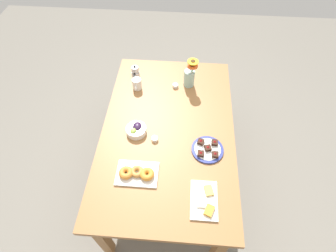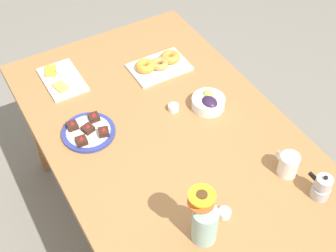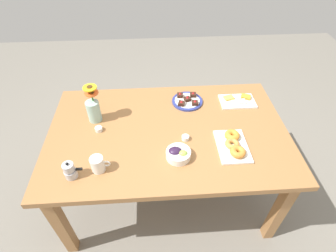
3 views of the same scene
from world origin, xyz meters
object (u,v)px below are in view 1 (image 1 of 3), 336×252
object	(u,v)px
coffee_mug	(137,84)
jam_cup_honey	(155,139)
jam_cup_berry	(175,85)
moka_pot	(135,72)
dining_table	(168,136)
grape_bowl	(136,130)
cheese_platter	(204,200)
dessert_plate	(208,149)
flower_vase	(190,77)
croissant_platter	(137,173)

from	to	relation	value
coffee_mug	jam_cup_honey	world-z (taller)	coffee_mug
coffee_mug	jam_cup_berry	world-z (taller)	coffee_mug
moka_pot	jam_cup_berry	bearing A→B (deg)	73.54
dining_table	grape_bowl	distance (m)	0.26
coffee_mug	cheese_platter	bearing A→B (deg)	30.49
coffee_mug	dessert_plate	bearing A→B (deg)	45.35
jam_cup_berry	dessert_plate	world-z (taller)	dessert_plate
dining_table	jam_cup_honey	size ratio (longest dim) A/B	33.33
cheese_platter	moka_pot	bearing A→B (deg)	-151.48
cheese_platter	flower_vase	xyz separation A→B (m)	(-1.04, -0.13, 0.08)
moka_pot	dining_table	bearing A→B (deg)	30.41
dining_table	croissant_platter	size ratio (longest dim) A/B	5.71
coffee_mug	flower_vase	size ratio (longest dim) A/B	0.42
grape_bowl	jam_cup_berry	world-z (taller)	grape_bowl
coffee_mug	croissant_platter	world-z (taller)	coffee_mug
moka_pot	grape_bowl	bearing A→B (deg)	9.19
dining_table	jam_cup_honey	world-z (taller)	jam_cup_honey
croissant_platter	jam_cup_honey	bearing A→B (deg)	163.27
croissant_platter	dessert_plate	xyz separation A→B (m)	(-0.23, 0.47, -0.01)
coffee_mug	dessert_plate	world-z (taller)	coffee_mug
dining_table	coffee_mug	size ratio (longest dim) A/B	14.25
grape_bowl	cheese_platter	distance (m)	0.71
grape_bowl	dessert_plate	size ratio (longest dim) A/B	0.65
croissant_platter	jam_cup_honey	size ratio (longest dim) A/B	5.83
flower_vase	dining_table	bearing A→B (deg)	-16.20
dessert_plate	flower_vase	world-z (taller)	flower_vase
coffee_mug	grape_bowl	bearing A→B (deg)	7.65
croissant_platter	dessert_plate	world-z (taller)	same
cheese_platter	jam_cup_berry	xyz separation A→B (m)	(-1.01, -0.24, 0.00)
cheese_platter	dessert_plate	xyz separation A→B (m)	(-0.38, 0.02, 0.00)
jam_cup_berry	flower_vase	distance (m)	0.14
grape_bowl	croissant_platter	distance (m)	0.36
coffee_mug	cheese_platter	world-z (taller)	coffee_mug
jam_cup_honey	dessert_plate	world-z (taller)	dessert_plate
cheese_platter	moka_pot	xyz separation A→B (m)	(-1.11, -0.60, 0.04)
grape_bowl	jam_cup_honey	distance (m)	0.16
croissant_platter	dessert_plate	size ratio (longest dim) A/B	1.22
dining_table	jam_cup_berry	size ratio (longest dim) A/B	33.33
dessert_plate	moka_pot	size ratio (longest dim) A/B	1.93
dining_table	coffee_mug	xyz separation A→B (m)	(-0.42, -0.30, 0.14)
coffee_mug	flower_vase	bearing A→B (deg)	99.82
dining_table	croissant_platter	bearing A→B (deg)	-24.08
croissant_platter	jam_cup_honey	world-z (taller)	croissant_platter
dining_table	dessert_plate	distance (m)	0.35
jam_cup_honey	cheese_platter	bearing A→B (deg)	39.49
dessert_plate	flower_vase	bearing A→B (deg)	-167.09
grape_bowl	flower_vase	bearing A→B (deg)	145.01
dining_table	grape_bowl	xyz separation A→B (m)	(0.04, -0.23, 0.12)
grape_bowl	dessert_plate	bearing A→B (deg)	77.15
dessert_plate	moka_pot	xyz separation A→B (m)	(-0.73, -0.63, 0.04)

